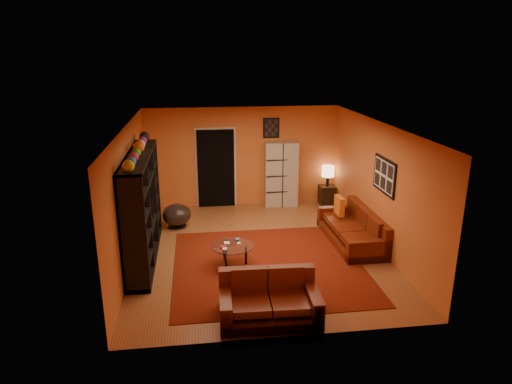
{
  "coord_description": "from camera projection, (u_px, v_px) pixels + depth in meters",
  "views": [
    {
      "loc": [
        -1.18,
        -8.57,
        3.97
      ],
      "look_at": [
        -0.03,
        0.1,
        1.24
      ],
      "focal_mm": 32.0,
      "sensor_mm": 36.0,
      "label": 1
    }
  ],
  "objects": [
    {
      "name": "wall_art_back",
      "position": [
        271.0,
        128.0,
        11.75
      ],
      "size": [
        0.42,
        0.03,
        0.52
      ],
      "primitive_type": "cube",
      "color": "black",
      "rests_on": "wall_back"
    },
    {
      "name": "wall_front",
      "position": [
        288.0,
        255.0,
        6.22
      ],
      "size": [
        6.0,
        0.0,
        6.0
      ],
      "primitive_type": "plane",
      "rotation": [
        -1.57,
        0.0,
        0.0
      ],
      "color": "#D0662D",
      "rests_on": "floor"
    },
    {
      "name": "floor",
      "position": [
        258.0,
        250.0,
        9.44
      ],
      "size": [
        6.0,
        6.0,
        0.0
      ],
      "primitive_type": "plane",
      "color": "brown",
      "rests_on": "ground"
    },
    {
      "name": "wall_right",
      "position": [
        378.0,
        186.0,
        9.37
      ],
      "size": [
        0.0,
        6.0,
        6.0
      ],
      "primitive_type": "plane",
      "rotation": [
        1.57,
        0.0,
        -1.57
      ],
      "color": "#D0662D",
      "rests_on": "floor"
    },
    {
      "name": "coffee_table",
      "position": [
        232.0,
        248.0,
        8.68
      ],
      "size": [
        0.82,
        0.82,
        0.41
      ],
      "rotation": [
        0.0,
        0.0,
        -0.1
      ],
      "color": "silver",
      "rests_on": "floor"
    },
    {
      "name": "bowl_chair",
      "position": [
        177.0,
        215.0,
        10.63
      ],
      "size": [
        0.67,
        0.67,
        0.55
      ],
      "color": "black",
      "rests_on": "floor"
    },
    {
      "name": "sofa",
      "position": [
        355.0,
        229.0,
        9.8
      ],
      "size": [
        0.93,
        2.21,
        0.85
      ],
      "rotation": [
        0.0,
        0.0,
        0.02
      ],
      "color": "#51170A",
      "rests_on": "rug"
    },
    {
      "name": "wall_back",
      "position": [
        242.0,
        157.0,
        11.9
      ],
      "size": [
        6.0,
        0.0,
        6.0
      ],
      "primitive_type": "plane",
      "rotation": [
        1.57,
        0.0,
        0.0
      ],
      "color": "#D0662D",
      "rests_on": "floor"
    },
    {
      "name": "side_table",
      "position": [
        327.0,
        195.0,
        12.26
      ],
      "size": [
        0.41,
        0.41,
        0.5
      ],
      "primitive_type": "cube",
      "rotation": [
        0.0,
        0.0,
        0.02
      ],
      "color": "black",
      "rests_on": "floor"
    },
    {
      "name": "doorway",
      "position": [
        216.0,
        169.0,
        11.85
      ],
      "size": [
        0.95,
        0.1,
        2.04
      ],
      "primitive_type": "cube",
      "color": "black",
      "rests_on": "floor"
    },
    {
      "name": "storage_cabinet",
      "position": [
        281.0,
        174.0,
        11.97
      ],
      "size": [
        0.88,
        0.44,
        1.71
      ],
      "primitive_type": "cube",
      "rotation": [
        0.0,
        0.0,
        -0.07
      ],
      "color": "#B9B7AB",
      "rests_on": "floor"
    },
    {
      "name": "wall_left",
      "position": [
        129.0,
        196.0,
        8.74
      ],
      "size": [
        0.0,
        6.0,
        6.0
      ],
      "primitive_type": "plane",
      "rotation": [
        1.57,
        0.0,
        1.57
      ],
      "color": "#D0662D",
      "rests_on": "floor"
    },
    {
      "name": "table_lamp",
      "position": [
        328.0,
        172.0,
        12.06
      ],
      "size": [
        0.33,
        0.33,
        0.55
      ],
      "color": "black",
      "rests_on": "side_table"
    },
    {
      "name": "throw_pillow",
      "position": [
        339.0,
        206.0,
        10.23
      ],
      "size": [
        0.12,
        0.42,
        0.42
      ],
      "primitive_type": "cube",
      "color": "orange",
      "rests_on": "sofa"
    },
    {
      "name": "ceiling",
      "position": [
        258.0,
        125.0,
        8.67
      ],
      "size": [
        6.0,
        6.0,
        0.0
      ],
      "primitive_type": "plane",
      "rotation": [
        3.14,
        0.0,
        0.0
      ],
      "color": "white",
      "rests_on": "wall_back"
    },
    {
      "name": "entertainment_unit",
      "position": [
        142.0,
        207.0,
        8.84
      ],
      "size": [
        0.45,
        3.0,
        2.1
      ],
      "primitive_type": "cube",
      "color": "black",
      "rests_on": "floor"
    },
    {
      "name": "loveseat",
      "position": [
        269.0,
        299.0,
        7.05
      ],
      "size": [
        1.56,
        0.97,
        0.85
      ],
      "rotation": [
        0.0,
        0.0,
        1.54
      ],
      "color": "#51170A",
      "rests_on": "rug"
    },
    {
      "name": "rug",
      "position": [
        268.0,
        265.0,
        8.79
      ],
      "size": [
        3.6,
        3.6,
        0.01
      ],
      "primitive_type": "cube",
      "color": "#531309",
      "rests_on": "floor"
    },
    {
      "name": "wall_art_right",
      "position": [
        385.0,
        176.0,
        9.0
      ],
      "size": [
        0.03,
        1.0,
        0.7
      ],
      "primitive_type": "cube",
      "color": "black",
      "rests_on": "wall_right"
    },
    {
      "name": "tv",
      "position": [
        145.0,
        211.0,
        8.84
      ],
      "size": [
        0.91,
        0.12,
        0.53
      ],
      "primitive_type": "imported",
      "rotation": [
        0.0,
        0.0,
        1.57
      ],
      "color": "black",
      "rests_on": "entertainment_unit"
    }
  ]
}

